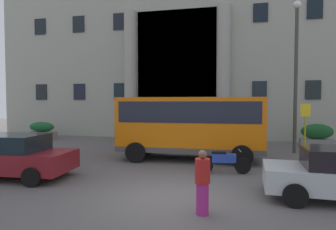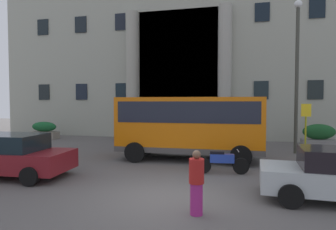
% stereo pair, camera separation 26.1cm
% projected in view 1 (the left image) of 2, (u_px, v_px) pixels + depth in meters
% --- Properties ---
extents(ground_plane, '(80.00, 64.00, 0.12)m').
position_uv_depth(ground_plane, '(171.00, 200.00, 8.23)').
color(ground_plane, '#585452').
extents(office_building_facade, '(33.70, 9.72, 15.79)m').
position_uv_depth(office_building_facade, '(214.00, 41.00, 24.90)').
color(office_building_facade, '#9B9D8E').
rests_on(office_building_facade, ground_plane).
extents(orange_minibus, '(6.58, 2.66, 2.89)m').
position_uv_depth(orange_minibus, '(190.00, 123.00, 13.57)').
color(orange_minibus, orange).
rests_on(orange_minibus, ground_plane).
extents(bus_stop_sign, '(0.44, 0.08, 2.59)m').
position_uv_depth(bus_stop_sign, '(305.00, 125.00, 13.94)').
color(bus_stop_sign, '#9A9D16').
rests_on(bus_stop_sign, ground_plane).
extents(hedge_planter_far_east, '(1.82, 0.96, 1.39)m').
position_uv_depth(hedge_planter_far_east, '(217.00, 134.00, 18.29)').
color(hedge_planter_far_east, gray).
rests_on(hedge_planter_far_east, ground_plane).
extents(hedge_planter_east, '(2.02, 0.84, 1.24)m').
position_uv_depth(hedge_planter_east, '(42.00, 131.00, 21.21)').
color(hedge_planter_east, gray).
rests_on(hedge_planter_east, ground_plane).
extents(hedge_planter_far_west, '(1.55, 0.74, 1.24)m').
position_uv_depth(hedge_planter_far_west, '(136.00, 133.00, 19.41)').
color(hedge_planter_far_west, gray).
rests_on(hedge_planter_far_west, ground_plane).
extents(hedge_planter_west, '(1.86, 0.78, 1.40)m').
position_uv_depth(hedge_planter_west, '(317.00, 136.00, 17.19)').
color(hedge_planter_west, slate).
rests_on(hedge_planter_west, ground_plane).
extents(parked_estate_mid, '(4.56, 2.29, 1.53)m').
position_uv_depth(parked_estate_mid, '(9.00, 156.00, 10.41)').
color(parked_estate_mid, maroon).
rests_on(parked_estate_mid, ground_plane).
extents(motorcycle_far_end, '(1.99, 0.55, 0.89)m').
position_uv_depth(motorcycle_far_end, '(223.00, 161.00, 10.98)').
color(motorcycle_far_end, black).
rests_on(motorcycle_far_end, ground_plane).
extents(pedestrian_man_crossing, '(0.36, 0.36, 1.54)m').
position_uv_depth(pedestrian_man_crossing, '(202.00, 183.00, 6.97)').
color(pedestrian_man_crossing, '#9E2574').
rests_on(pedestrian_man_crossing, ground_plane).
extents(lamppost_plaza_centre, '(0.40, 0.40, 7.87)m').
position_uv_depth(lamppost_plaza_centre, '(296.00, 66.00, 15.21)').
color(lamppost_plaza_centre, '#3B3C34').
rests_on(lamppost_plaza_centre, ground_plane).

